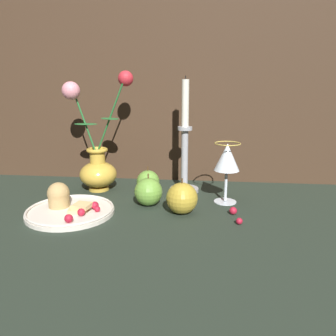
{
  "coord_description": "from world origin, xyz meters",
  "views": [
    {
      "loc": [
        0.11,
        -0.8,
        0.31
      ],
      "look_at": [
        0.03,
        0.03,
        0.1
      ],
      "focal_mm": 35.0,
      "sensor_mm": 36.0,
      "label": 1
    }
  ],
  "objects": [
    {
      "name": "ground_plane",
      "position": [
        0.0,
        0.0,
        0.0
      ],
      "size": [
        2.4,
        2.4,
        0.0
      ],
      "primitive_type": "plane",
      "color": "#232D23",
      "rests_on": "ground"
    },
    {
      "name": "vase",
      "position": [
        -0.2,
        0.13,
        0.1
      ],
      "size": [
        0.2,
        0.11,
        0.35
      ],
      "color": "gold",
      "rests_on": "ground_plane"
    },
    {
      "name": "plate_with_pastries",
      "position": [
        -0.22,
        -0.06,
        0.02
      ],
      "size": [
        0.22,
        0.22,
        0.07
      ],
      "color": "silver",
      "rests_on": "ground_plane"
    },
    {
      "name": "wine_glass",
      "position": [
        0.18,
        0.06,
        0.12
      ],
      "size": [
        0.07,
        0.07,
        0.16
      ],
      "color": "silver",
      "rests_on": "ground_plane"
    },
    {
      "name": "candlestick",
      "position": [
        0.06,
        0.15,
        0.12
      ],
      "size": [
        0.09,
        0.09,
        0.34
      ],
      "color": "#A3A3A8",
      "rests_on": "ground_plane"
    },
    {
      "name": "apple_beside_vase",
      "position": [
        0.07,
        -0.03,
        0.04
      ],
      "size": [
        0.08,
        0.08,
        0.09
      ],
      "color": "#B2932D",
      "rests_on": "ground_plane"
    },
    {
      "name": "apple_near_glass",
      "position": [
        -0.03,
        0.02,
        0.04
      ],
      "size": [
        0.07,
        0.07,
        0.09
      ],
      "color": "#669938",
      "rests_on": "ground_plane"
    },
    {
      "name": "apple_at_table_edge",
      "position": [
        -0.04,
        0.12,
        0.03
      ],
      "size": [
        0.07,
        0.07,
        0.08
      ],
      "color": "#669938",
      "rests_on": "ground_plane"
    },
    {
      "name": "berry_near_plate",
      "position": [
        0.2,
        -0.08,
        0.01
      ],
      "size": [
        0.02,
        0.02,
        0.02
      ],
      "primitive_type": "sphere",
      "color": "#AD192D",
      "rests_on": "ground_plane"
    },
    {
      "name": "berry_front_center",
      "position": [
        0.19,
        -0.02,
        0.01
      ],
      "size": [
        0.02,
        0.02,
        0.02
      ],
      "primitive_type": "sphere",
      "color": "#AD192D",
      "rests_on": "ground_plane"
    }
  ]
}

